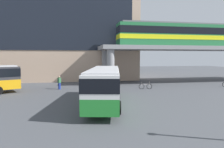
{
  "coord_description": "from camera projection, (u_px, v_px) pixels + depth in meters",
  "views": [
    {
      "loc": [
        -2.17,
        -15.35,
        4.25
      ],
      "look_at": [
        2.22,
        8.24,
        2.2
      ],
      "focal_mm": 32.38,
      "sensor_mm": 36.0,
      "label": 1
    }
  ],
  "objects": [
    {
      "name": "bus_main",
      "position": [
        105.0,
        82.0,
        17.91
      ],
      "size": [
        4.74,
        11.33,
        3.22
      ],
      "color": "#268C33",
      "rests_on": "ground_plane"
    },
    {
      "name": "pedestrian_at_kerb",
      "position": [
        59.0,
        83.0,
        26.42
      ],
      "size": [
        0.45,
        0.47,
        1.76
      ],
      "color": "navy",
      "rests_on": "ground_plane"
    },
    {
      "name": "train",
      "position": [
        186.0,
        35.0,
        33.82
      ],
      "size": [
        23.49,
        2.96,
        3.84
      ],
      "color": "#26723F",
      "rests_on": "elevated_platform"
    },
    {
      "name": "elevated_platform",
      "position": [
        194.0,
        51.0,
        34.32
      ],
      "size": [
        32.15,
        7.2,
        5.95
      ],
      "color": "gray",
      "rests_on": "ground_plane"
    },
    {
      "name": "ground_plane",
      "position": [
        92.0,
        90.0,
        25.59
      ],
      "size": [
        120.0,
        120.0,
        0.0
      ],
      "primitive_type": "plane",
      "color": "#47494F"
    },
    {
      "name": "bicycle_silver",
      "position": [
        145.0,
        86.0,
        26.73
      ],
      "size": [
        1.79,
        0.25,
        1.04
      ],
      "color": "black",
      "rests_on": "ground_plane"
    },
    {
      "name": "station_building",
      "position": [
        54.0,
        29.0,
        40.23
      ],
      "size": [
        30.96,
        15.75,
        19.74
      ],
      "color": "tan",
      "rests_on": "ground_plane"
    }
  ]
}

